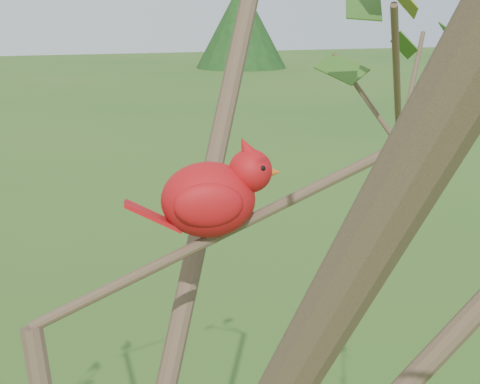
{
  "coord_description": "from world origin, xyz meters",
  "views": [
    {
      "loc": [
        -0.11,
        -0.98,
        2.42
      ],
      "look_at": [
        0.28,
        0.07,
        2.14
      ],
      "focal_mm": 55.0,
      "sensor_mm": 36.0,
      "label": 1
    }
  ],
  "objects": [
    {
      "name": "cardinal",
      "position": [
        0.24,
        0.08,
        2.14
      ],
      "size": [
        0.25,
        0.14,
        0.17
      ],
      "rotation": [
        0.0,
        0.0,
        -0.18
      ],
      "color": "#B60F11",
      "rests_on": "ground"
    },
    {
      "name": "crabapple_tree",
      "position": [
        0.03,
        -0.02,
        2.12
      ],
      "size": [
        2.35,
        2.05,
        2.95
      ],
      "color": "#433124",
      "rests_on": "ground"
    }
  ]
}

